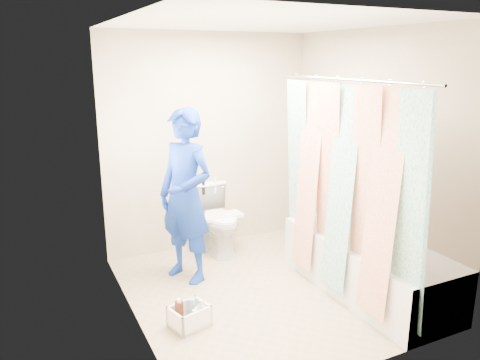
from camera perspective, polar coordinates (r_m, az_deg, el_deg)
name	(u,v)px	position (r m, az deg, el deg)	size (l,w,h in m)	color
floor	(264,290)	(4.53, 2.93, -13.27)	(2.60, 2.60, 0.00)	tan
ceiling	(268,22)	(4.01, 3.40, 18.64)	(2.40, 2.60, 0.02)	white
wall_back	(209,143)	(5.26, -3.75, 4.55)	(2.40, 0.02, 2.40)	#B7AF8C
wall_front	(365,207)	(3.08, 14.97, -3.25)	(2.40, 0.02, 2.40)	#B7AF8C
wall_left	(129,181)	(3.69, -13.38, -0.17)	(0.02, 2.60, 2.40)	#B7AF8C
wall_right	(372,154)	(4.79, 15.81, 3.04)	(0.02, 2.60, 2.40)	#B7AF8C
bathtub	(367,264)	(4.55, 15.21, -9.91)	(0.70, 1.75, 0.50)	silver
curtain_rod	(349,80)	(3.94, 13.15, 11.82)	(0.02, 0.02, 1.90)	silver
shower_curtain	(343,191)	(4.09, 12.40, -1.28)	(0.06, 1.75, 1.80)	silver
toilet	(217,218)	(5.27, -2.79, -4.68)	(0.42, 0.74, 0.75)	white
tank_lid	(221,216)	(5.14, -2.28, -4.40)	(0.46, 0.20, 0.04)	white
tank_internals	(206,183)	(5.32, -4.11, -0.38)	(0.18, 0.06, 0.25)	black
plumber	(186,196)	(4.49, -6.64, -1.98)	(0.61, 0.40, 1.68)	#0E2C95
cleaning_caddy	(190,316)	(3.98, -6.07, -16.22)	(0.35, 0.31, 0.23)	white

